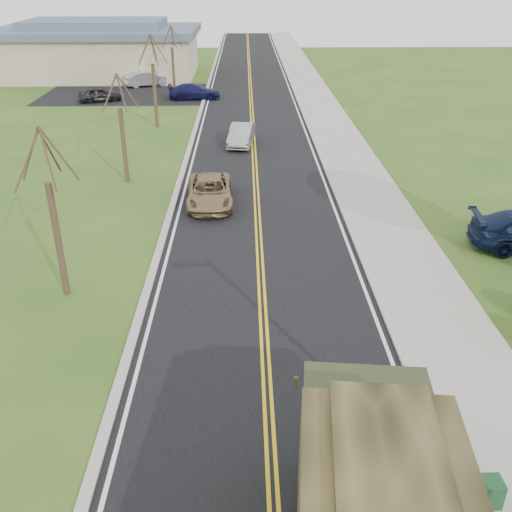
{
  "coord_description": "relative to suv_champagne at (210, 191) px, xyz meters",
  "views": [
    {
      "loc": [
        -0.55,
        -7.77,
        10.48
      ],
      "look_at": [
        -0.22,
        9.31,
        1.8
      ],
      "focal_mm": 40.0,
      "sensor_mm": 36.0,
      "label": 1
    }
  ],
  "objects": [
    {
      "name": "sedan_silver",
      "position": [
        1.51,
        10.46,
        0.01
      ],
      "size": [
        1.91,
        4.18,
        1.33
      ],
      "primitive_type": "imported",
      "rotation": [
        0.0,
        0.0,
        -0.13
      ],
      "color": "#9E9FA3",
      "rests_on": "ground"
    },
    {
      "name": "utility_box_far",
      "position": [
        6.91,
        -17.88,
        -0.23
      ],
      "size": [
        0.56,
        0.47,
        0.65
      ],
      "primitive_type": "cube",
      "rotation": [
        0.0,
        0.0,
        0.03
      ],
      "color": "#194722",
      "rests_on": "sidewalk_right"
    },
    {
      "name": "suv_champagne",
      "position": [
        0.0,
        0.0,
        0.0
      ],
      "size": [
        2.4,
        4.8,
        1.3
      ],
      "primitive_type": "imported",
      "rotation": [
        0.0,
        0.0,
        0.05
      ],
      "color": "#8F7451",
      "rests_on": "ground"
    },
    {
      "name": "curb_left",
      "position": [
        -1.84,
        21.38,
        -0.6
      ],
      "size": [
        0.3,
        120.0,
        0.1
      ],
      "primitive_type": "cube",
      "color": "#9E998E",
      "rests_on": "ground"
    },
    {
      "name": "commercial_building",
      "position": [
        -13.67,
        37.36,
        2.03
      ],
      "size": [
        25.5,
        21.5,
        5.65
      ],
      "color": "tan",
      "rests_on": "ground"
    },
    {
      "name": "lot_car_silver",
      "position": [
        -7.79,
        31.38,
        0.08
      ],
      "size": [
        4.7,
        3.26,
        1.47
      ],
      "primitive_type": "imported",
      "rotation": [
        0.0,
        0.0,
        2.0
      ],
      "color": "#B3B3B8",
      "rests_on": "ground"
    },
    {
      "name": "curb_right",
      "position": [
        6.46,
        21.38,
        -0.59
      ],
      "size": [
        0.3,
        120.0,
        0.12
      ],
      "primitive_type": "cube",
      "color": "#9E998E",
      "rests_on": "ground"
    },
    {
      "name": "bare_tree_c",
      "position": [
        -4.69,
        15.38,
        2.12
      ],
      "size": [
        2.04,
        2.39,
        6.42
      ],
      "color": "#38281C",
      "rests_on": "ground"
    },
    {
      "name": "lot_car_dark",
      "position": [
        -10.79,
        24.19,
        -0.03
      ],
      "size": [
        3.93,
        2.64,
        1.24
      ],
      "primitive_type": "imported",
      "rotation": [
        0.0,
        0.0,
        1.92
      ],
      "color": "black",
      "rests_on": "ground"
    },
    {
      "name": "bare_tree_b",
      "position": [
        -4.69,
        3.38,
        1.82
      ],
      "size": [
        1.83,
        2.14,
        5.73
      ],
      "color": "#38281C",
      "rests_on": "ground"
    },
    {
      "name": "road",
      "position": [
        2.31,
        21.38,
        -0.65
      ],
      "size": [
        8.0,
        120.0,
        0.01
      ],
      "primitive_type": "cube",
      "color": "black",
      "rests_on": "ground"
    },
    {
      "name": "bare_tree_a",
      "position": [
        -4.69,
        -8.62,
        1.97
      ],
      "size": [
        1.93,
        2.26,
        6.08
      ],
      "color": "#38281C",
      "rests_on": "ground"
    },
    {
      "name": "sidewalk_right",
      "position": [
        8.21,
        21.38,
        -0.6
      ],
      "size": [
        3.2,
        120.0,
        0.1
      ],
      "primitive_type": "cube",
      "color": "#9E998E",
      "rests_on": "ground"
    },
    {
      "name": "bare_tree_d",
      "position": [
        -4.69,
        27.38,
        1.9
      ],
      "size": [
        1.88,
        2.2,
        5.91
      ],
      "color": "#38281C",
      "rests_on": "ground"
    },
    {
      "name": "lot_car_navy",
      "position": [
        -2.69,
        25.11,
        0.01
      ],
      "size": [
        4.71,
        2.28,
        1.32
      ],
      "primitive_type": "imported",
      "rotation": [
        0.0,
        0.0,
        1.67
      ],
      "color": "#10123C",
      "rests_on": "ground"
    }
  ]
}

